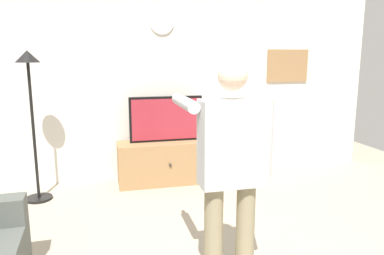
# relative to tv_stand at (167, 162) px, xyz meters

# --- Properties ---
(back_wall) EXTENTS (6.40, 0.10, 2.70)m
(back_wall) POSITION_rel_tv_stand_xyz_m (0.02, 0.35, 1.06)
(back_wall) COLOR silver
(back_wall) RESTS_ON ground_plane
(tv_stand) EXTENTS (1.35, 0.48, 0.59)m
(tv_stand) POSITION_rel_tv_stand_xyz_m (0.00, 0.00, 0.00)
(tv_stand) COLOR #997047
(tv_stand) RESTS_ON ground_plane
(television) EXTENTS (1.01, 0.07, 0.62)m
(television) POSITION_rel_tv_stand_xyz_m (-0.00, 0.05, 0.60)
(television) COLOR black
(television) RESTS_ON tv_stand
(wall_clock) EXTENTS (0.33, 0.03, 0.33)m
(wall_clock) POSITION_rel_tv_stand_xyz_m (-0.00, 0.29, 1.91)
(wall_clock) COLOR white
(framed_picture) EXTENTS (0.67, 0.04, 0.49)m
(framed_picture) POSITION_rel_tv_stand_xyz_m (1.93, 0.30, 1.31)
(framed_picture) COLOR #997047
(floor_lamp) EXTENTS (0.32, 0.32, 1.82)m
(floor_lamp) POSITION_rel_tv_stand_xyz_m (-1.66, -0.25, 1.01)
(floor_lamp) COLOR black
(floor_lamp) RESTS_ON ground_plane
(person_standing_nearer_lamp) EXTENTS (0.63, 0.78, 1.73)m
(person_standing_nearer_lamp) POSITION_rel_tv_stand_xyz_m (0.03, -2.49, 0.69)
(person_standing_nearer_lamp) COLOR gray
(person_standing_nearer_lamp) RESTS_ON ground_plane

